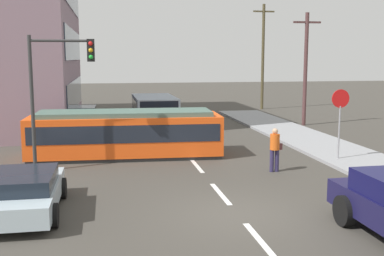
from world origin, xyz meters
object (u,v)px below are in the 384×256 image
streetcar_tram (126,133)px  utility_pole_mid (306,67)px  pedestrian_crossing (275,147)px  parked_sedan_far (83,115)px  city_bus (154,109)px  parked_sedan_near (25,192)px  traffic_light_mast (57,78)px  stop_sign (340,109)px  parked_sedan_mid (71,131)px  utility_pole_far (263,55)px

streetcar_tram → utility_pole_mid: size_ratio=1.18×
pedestrian_crossing → parked_sedan_far: (-7.74, 14.47, -0.32)m
pedestrian_crossing → city_bus: bearing=104.1°
parked_sedan_near → traffic_light_mast: (0.48, 5.06, 2.93)m
parked_sedan_near → stop_sign: (11.76, 4.68, 1.57)m
streetcar_tram → parked_sedan_mid: bearing=123.2°
utility_pole_mid → utility_pole_far: 9.80m
parked_sedan_near → parked_sedan_far: 17.96m
streetcar_tram → city_bus: size_ratio=1.60×
streetcar_tram → parked_sedan_near: 7.91m
streetcar_tram → city_bus: streetcar_tram is taller
parked_sedan_mid → utility_pole_far: (14.76, 13.67, 3.90)m
stop_sign → utility_pole_far: bearing=80.2°
pedestrian_crossing → utility_pole_mid: 13.54m
parked_sedan_far → traffic_light_mast: bearing=-91.3°
streetcar_tram → parked_sedan_mid: 4.75m
utility_pole_far → pedestrian_crossing: bearing=-107.4°
city_bus → utility_pole_far: utility_pole_far is taller
pedestrian_crossing → traffic_light_mast: 8.61m
parked_sedan_near → traffic_light_mast: 5.87m
utility_pole_mid → traffic_light_mast: bearing=-144.8°
stop_sign → parked_sedan_mid: bearing=149.8°
city_bus → utility_pole_far: 13.53m
city_bus → utility_pole_mid: bearing=-7.7°
city_bus → parked_sedan_near: size_ratio=1.21×
parked_sedan_near → parked_sedan_far: same height
streetcar_tram → traffic_light_mast: bearing=-139.5°
parked_sedan_mid → city_bus: bearing=47.4°
stop_sign → traffic_light_mast: traffic_light_mast is taller
utility_pole_far → parked_sedan_far: bearing=-154.3°
parked_sedan_near → parked_sedan_mid: bearing=87.6°
parked_sedan_near → utility_pole_far: 29.46m
parked_sedan_far → utility_pole_far: (14.46, 6.97, 3.90)m
city_bus → stop_sign: size_ratio=1.81×
stop_sign → parked_sedan_far: bearing=129.6°
utility_pole_mid → utility_pole_far: utility_pole_far is taller
pedestrian_crossing → traffic_light_mast: size_ratio=0.33×
streetcar_tram → city_bus: (2.20, 9.16, 0.04)m
pedestrian_crossing → parked_sedan_near: pedestrian_crossing is taller
traffic_light_mast → utility_pole_mid: (14.30, 10.09, 0.17)m
parked_sedan_near → utility_pole_mid: 21.39m
traffic_light_mast → utility_pole_far: (14.76, 19.85, 0.97)m
utility_pole_far → parked_sedan_mid: bearing=-137.2°
parked_sedan_mid → parked_sedan_far: size_ratio=1.04×
stop_sign → traffic_light_mast: (-11.28, 0.38, 1.36)m
parked_sedan_far → stop_sign: stop_sign is taller
pedestrian_crossing → utility_pole_far: (6.72, 21.44, 3.58)m
parked_sedan_near → utility_pole_mid: bearing=45.7°
streetcar_tram → parked_sedan_far: 10.91m
city_bus → pedestrian_crossing: bearing=-75.9°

